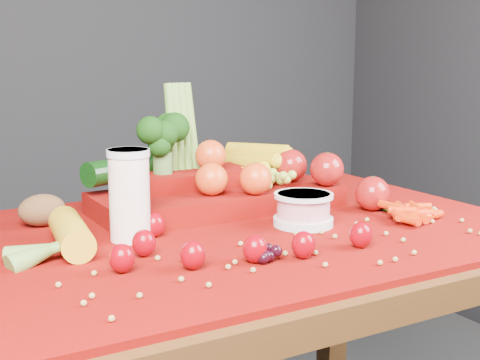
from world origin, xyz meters
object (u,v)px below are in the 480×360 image
yogurt_bowl (303,208)px  produce_mound (223,182)px  milk_glass (129,192)px  table (245,280)px

yogurt_bowl → produce_mound: (-0.07, 0.21, 0.02)m
yogurt_bowl → produce_mound: 0.22m
milk_glass → yogurt_bowl: bearing=-12.7°
table → milk_glass: bearing=173.6°
table → produce_mound: 0.23m
table → yogurt_bowl: size_ratio=9.45×
table → milk_glass: milk_glass is taller
table → milk_glass: (-0.22, 0.03, 0.19)m
table → yogurt_bowl: yogurt_bowl is taller
produce_mound → milk_glass: bearing=-153.1°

